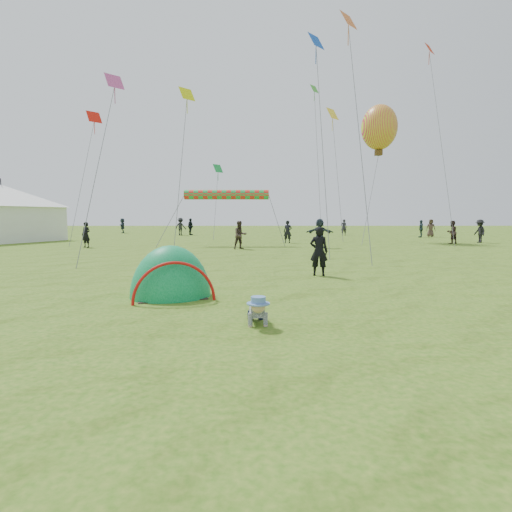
{
  "coord_description": "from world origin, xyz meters",
  "views": [
    {
      "loc": [
        -0.54,
        -7.9,
        1.98
      ],
      "look_at": [
        -0.45,
        1.7,
        1.0
      ],
      "focal_mm": 28.0,
      "sensor_mm": 36.0,
      "label": 1
    }
  ],
  "objects_px": {
    "crawling_toddler": "(257,309)",
    "event_marquee": "(2,211)",
    "popup_tent": "(171,297)",
    "balloon_kite": "(379,130)",
    "standing_adult": "(319,251)"
  },
  "relations": [
    {
      "from": "standing_adult",
      "to": "event_marquee",
      "type": "xyz_separation_m",
      "value": [
        -21.34,
        17.86,
        1.51
      ]
    },
    {
      "from": "event_marquee",
      "to": "balloon_kite",
      "type": "distance_m",
      "value": 29.67
    },
    {
      "from": "popup_tent",
      "to": "standing_adult",
      "type": "relative_size",
      "value": 1.56
    },
    {
      "from": "crawling_toddler",
      "to": "standing_adult",
      "type": "distance_m",
      "value": 6.3
    },
    {
      "from": "crawling_toddler",
      "to": "balloon_kite",
      "type": "height_order",
      "value": "balloon_kite"
    },
    {
      "from": "popup_tent",
      "to": "standing_adult",
      "type": "distance_m",
      "value": 5.43
    },
    {
      "from": "popup_tent",
      "to": "event_marquee",
      "type": "height_order",
      "value": "event_marquee"
    },
    {
      "from": "popup_tent",
      "to": "event_marquee",
      "type": "relative_size",
      "value": 0.37
    },
    {
      "from": "crawling_toddler",
      "to": "event_marquee",
      "type": "relative_size",
      "value": 0.11
    },
    {
      "from": "popup_tent",
      "to": "balloon_kite",
      "type": "distance_m",
      "value": 26.41
    },
    {
      "from": "crawling_toddler",
      "to": "popup_tent",
      "type": "distance_m",
      "value": 3.29
    },
    {
      "from": "popup_tent",
      "to": "event_marquee",
      "type": "bearing_deg",
      "value": 111.14
    },
    {
      "from": "crawling_toddler",
      "to": "event_marquee",
      "type": "bearing_deg",
      "value": 124.5
    },
    {
      "from": "crawling_toddler",
      "to": "balloon_kite",
      "type": "xyz_separation_m",
      "value": [
        9.75,
        24.54,
        8.28
      ]
    },
    {
      "from": "popup_tent",
      "to": "balloon_kite",
      "type": "xyz_separation_m",
      "value": [
        11.83,
        22.01,
        8.57
      ]
    }
  ]
}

